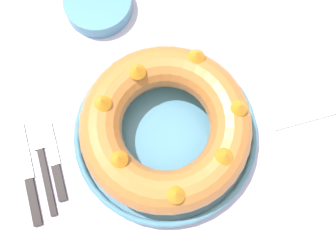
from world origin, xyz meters
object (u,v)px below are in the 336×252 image
object	(u,v)px
side_bowl	(98,4)
napkin	(304,94)
serving_knife	(29,180)
serving_dish	(168,133)
bundt_cake	(168,126)
fork	(43,162)
cake_knife	(56,166)

from	to	relation	value
side_bowl	napkin	distance (m)	0.47
serving_knife	serving_dish	bearing A→B (deg)	3.92
bundt_cake	fork	distance (m)	0.26
bundt_cake	side_bowl	bearing A→B (deg)	101.24
bundt_cake	napkin	bearing A→B (deg)	0.63
bundt_cake	serving_knife	bearing A→B (deg)	-177.66
napkin	serving_knife	bearing A→B (deg)	-178.53
fork	cake_knife	world-z (taller)	cake_knife
fork	cake_knife	xyz separation A→B (m)	(0.02, -0.02, 0.00)
serving_knife	napkin	size ratio (longest dim) A/B	1.26
bundt_cake	napkin	xyz separation A→B (m)	(0.29, 0.00, -0.07)
napkin	side_bowl	bearing A→B (deg)	138.47
serving_dish	side_bowl	world-z (taller)	side_bowl
fork	serving_knife	xyz separation A→B (m)	(-0.03, -0.03, 0.00)
fork	bundt_cake	bearing A→B (deg)	-7.45
fork	napkin	bearing A→B (deg)	-5.00
side_bowl	napkin	xyz separation A→B (m)	(0.35, -0.31, -0.02)
serving_dish	serving_knife	xyz separation A→B (m)	(-0.28, -0.01, -0.01)
serving_dish	napkin	world-z (taller)	serving_dish
serving_dish	fork	world-z (taller)	serving_dish
serving_dish	fork	size ratio (longest dim) A/B	1.92
serving_dish	serving_knife	world-z (taller)	serving_dish
serving_dish	napkin	size ratio (longest dim) A/B	2.19
serving_dish	cake_knife	bearing A→B (deg)	179.82
bundt_cake	napkin	distance (m)	0.30
cake_knife	napkin	world-z (taller)	cake_knife
fork	serving_knife	distance (m)	0.04
cake_knife	serving_dish	bearing A→B (deg)	3.82
serving_dish	fork	bearing A→B (deg)	176.08
cake_knife	side_bowl	world-z (taller)	side_bowl
bundt_cake	serving_knife	size ratio (longest dim) A/B	1.55
bundt_cake	side_bowl	distance (m)	0.33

